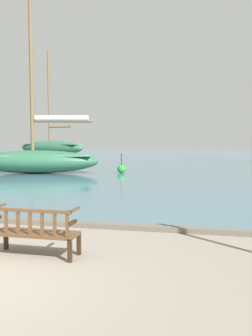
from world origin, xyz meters
name	(u,v)px	position (x,y,z in m)	size (l,w,h in m)	color
harbor_water	(182,156)	(0.00, 44.00, 0.04)	(100.00, 80.00, 0.08)	slate
quay_edge_kerb	(66,223)	(0.00, 3.85, 0.06)	(40.00, 0.30, 0.12)	#675F54
park_bench	(35,231)	(0.35, 1.44, 0.47)	(1.61, 0.55, 0.92)	#322113
sailboat_outer_port	(36,159)	(-6.93, 16.43, 0.95)	(9.30, 4.05, 11.08)	#2D6647
sailboat_mid_port	(51,147)	(-17.17, 41.73, 1.14)	(10.71, 5.52, 13.70)	#2D6647
channel_buoy	(122,169)	(-1.79, 17.55, 0.35)	(0.52, 0.52, 1.22)	green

